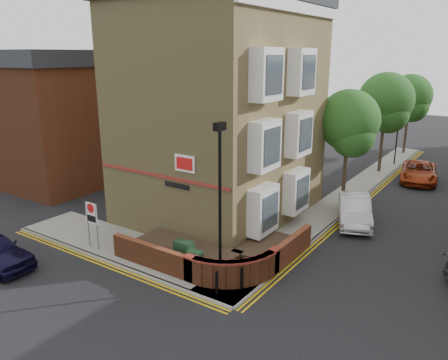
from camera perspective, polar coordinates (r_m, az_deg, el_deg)
ground at (r=17.74m, az=-7.16°, el=-13.52°), size 120.00×120.00×0.00m
pavement_corner at (r=20.87m, az=-11.75°, el=-8.82°), size 13.00×3.00×0.12m
pavement_main at (r=29.97m, az=16.50°, el=-1.41°), size 2.00×32.00×0.12m
kerb_side at (r=19.97m, az=-14.87°, el=-10.22°), size 13.00×0.15×0.12m
kerb_main_near at (r=29.71m, az=18.33°, el=-1.73°), size 0.15×32.00×0.12m
yellow_lines_side at (r=19.85m, az=-15.40°, el=-10.60°), size 13.00×0.28×0.01m
yellow_lines_main at (r=29.66m, az=18.78°, el=-1.90°), size 0.28×32.00×0.01m
corner_building at (r=23.65m, az=0.01°, el=10.01°), size 8.95×10.40×13.60m
garden_wall at (r=19.45m, az=-2.23°, el=-10.59°), size 6.80×6.00×1.20m
lamppost at (r=16.31m, az=-0.53°, el=-3.19°), size 0.25×0.50×6.30m
utility_cabinet_large at (r=18.45m, az=-5.25°, el=-9.70°), size 0.80×0.45×1.20m
utility_cabinet_small at (r=17.81m, az=-3.85°, el=-10.85°), size 0.55×0.40×1.10m
bollard_near at (r=16.64m, az=-0.96°, el=-13.27°), size 0.11×0.11×0.90m
bollard_far at (r=16.94m, az=2.34°, el=-12.72°), size 0.11×0.11×0.90m
zone_sign at (r=20.72m, az=-16.89°, el=-4.63°), size 0.72×0.07×2.20m
side_building at (r=32.25m, az=-18.32°, el=7.83°), size 6.40×10.40×9.00m
tree_near at (r=27.13m, az=15.97°, el=6.93°), size 3.64×3.65×6.70m
tree_mid at (r=34.70m, az=20.36°, el=9.26°), size 4.03×4.03×7.42m
tree_far at (r=42.49m, az=23.08°, el=9.67°), size 3.81×3.81×7.00m
traffic_light_assembly at (r=37.77m, az=21.73°, el=5.89°), size 0.20×0.16×4.20m
silver_car_near at (r=24.34m, az=16.67°, el=-3.78°), size 3.12×4.77×1.48m
red_car_main at (r=33.94m, az=24.11°, el=0.97°), size 3.19×5.37×1.40m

